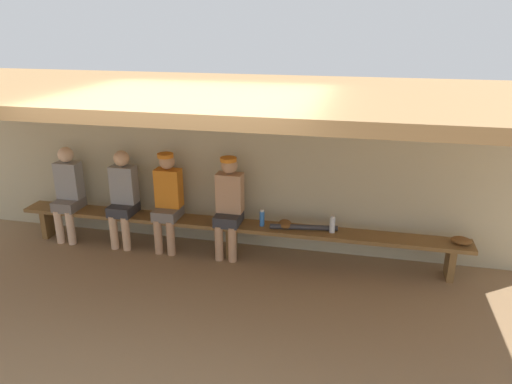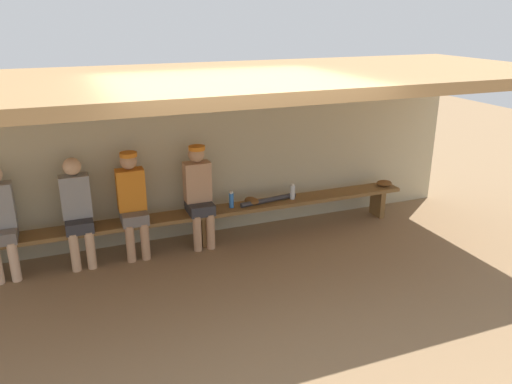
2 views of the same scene
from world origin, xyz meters
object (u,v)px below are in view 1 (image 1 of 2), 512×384
Objects in this scene: water_bottle_clear at (262,218)px; baseball_bat at (304,227)px; baseball_glove_dark_brown at (461,241)px; player_middle at (68,190)px; player_leftmost at (123,195)px; player_shirtless_tan at (168,197)px; bench at (231,228)px; water_bottle_blue at (332,225)px; baseball_glove_worn at (285,224)px; player_rightmost at (229,202)px.

baseball_bat is (0.54, -0.00, -0.07)m from water_bottle_clear.
water_bottle_clear reaches higher than baseball_glove_dark_brown.
player_middle and player_leftmost have the same top height.
baseball_bat is (1.83, -0.00, -0.25)m from player_shirtless_tan.
player_middle reaches higher than baseball_bat.
bench is 27.33× the size of water_bottle_blue.
player_shirtless_tan is 1.57× the size of baseball_bat.
player_shirtless_tan is at bearing 0.04° from player_leftmost.
player_shirtless_tan is at bearing 179.87° from water_bottle_blue.
player_shirtless_tan is at bearing 179.77° from bench.
baseball_bat is at bearing 179.78° from water_bottle_blue.
player_leftmost is 2.25m from baseball_glove_worn.
baseball_glove_dark_brown is (2.84, -0.00, 0.12)m from bench.
water_bottle_clear reaches higher than baseball_bat.
player_rightmost reaches higher than water_bottle_blue.
bench is 2.39m from player_middle.
player_shirtless_tan reaches higher than water_bottle_blue.
player_shirtless_tan is 5.60× the size of baseball_glove_dark_brown.
water_bottle_blue is 0.61m from baseball_glove_worn.
water_bottle_clear is 0.26× the size of baseball_bat.
baseball_bat is (-1.88, 0.00, -0.01)m from baseball_glove_dark_brown.
player_shirtless_tan reaches higher than baseball_bat.
water_bottle_clear is (1.94, -0.00, -0.16)m from player_leftmost.
baseball_glove_dark_brown is (2.43, -0.00, -0.06)m from water_bottle_clear.
baseball_glove_worn is 1.00× the size of baseball_glove_dark_brown.
player_shirtless_tan is at bearing 74.36° from baseball_glove_worn.
baseball_glove_dark_brown is at bearing -0.07° from bench.
player_shirtless_tan is 1.01× the size of player_leftmost.
player_shirtless_tan is (1.49, 0.00, 0.02)m from player_middle.
player_shirtless_tan reaches higher than water_bottle_clear.
player_middle is 5.21m from baseball_glove_dark_brown.
water_bottle_blue is at bearing -0.09° from player_leftmost.
player_shirtless_tan reaches higher than player_leftmost.
water_bottle_blue is 0.99× the size of water_bottle_clear.
baseball_bat is (0.24, -0.02, -0.01)m from baseball_glove_worn.
player_rightmost is at bearing 0.01° from player_middle.
player_rightmost reaches higher than bench.
player_leftmost is 1.55× the size of baseball_bat.
player_leftmost is 5.56× the size of baseball_glove_dark_brown.
player_rightmost is 5.60× the size of baseball_glove_dark_brown.
player_middle reaches higher than baseball_glove_worn.
player_rightmost is at bearing 0.00° from player_shirtless_tan.
baseball_glove_dark_brown is at bearing -0.07° from player_middle.
player_middle reaches higher than baseball_glove_dark_brown.
player_middle is at bearing -179.99° from player_rightmost.
player_shirtless_tan is 1.61m from baseball_glove_worn.
player_leftmost is 2.49m from baseball_bat.
bench is 2.84m from baseball_glove_dark_brown.
water_bottle_clear is 0.55m from baseball_bat.
water_bottle_blue is 1.53m from baseball_glove_dark_brown.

